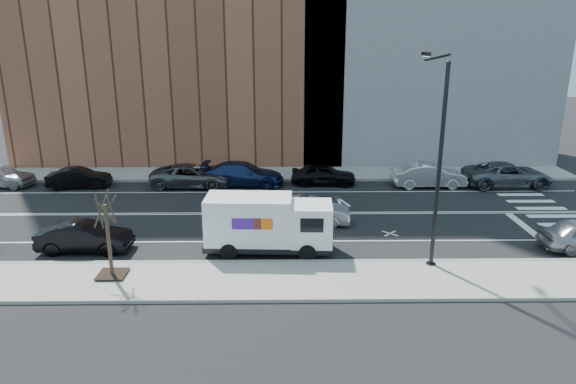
{
  "coord_description": "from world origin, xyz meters",
  "views": [
    {
      "loc": [
        0.28,
        -28.49,
        9.99
      ],
      "look_at": [
        0.64,
        -0.29,
        1.4
      ],
      "focal_mm": 32.0,
      "sensor_mm": 36.0,
      "label": 1
    }
  ],
  "objects_px": {
    "far_parked_a": "(0,175)",
    "far_parked_b": "(79,178)",
    "driving_sedan": "(310,211)",
    "fedex_van": "(267,223)"
  },
  "relations": [
    {
      "from": "far_parked_a",
      "to": "far_parked_b",
      "type": "relative_size",
      "value": 1.12
    },
    {
      "from": "fedex_van",
      "to": "far_parked_a",
      "type": "height_order",
      "value": "fedex_van"
    },
    {
      "from": "driving_sedan",
      "to": "far_parked_b",
      "type": "bearing_deg",
      "value": 71.77
    },
    {
      "from": "fedex_van",
      "to": "driving_sedan",
      "type": "bearing_deg",
      "value": 62.78
    },
    {
      "from": "far_parked_a",
      "to": "far_parked_b",
      "type": "distance_m",
      "value": 5.61
    },
    {
      "from": "far_parked_a",
      "to": "driving_sedan",
      "type": "height_order",
      "value": "far_parked_a"
    },
    {
      "from": "far_parked_a",
      "to": "far_parked_b",
      "type": "bearing_deg",
      "value": -86.77
    },
    {
      "from": "driving_sedan",
      "to": "far_parked_a",
      "type": "bearing_deg",
      "value": 76.95
    },
    {
      "from": "far_parked_a",
      "to": "driving_sedan",
      "type": "relative_size",
      "value": 1.06
    },
    {
      "from": "fedex_van",
      "to": "far_parked_a",
      "type": "distance_m",
      "value": 22.06
    }
  ]
}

